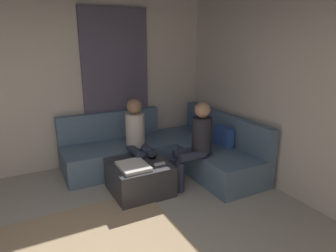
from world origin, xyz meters
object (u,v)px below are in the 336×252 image
sectional_couch (169,151)px  person_on_couch_side (138,137)px  ottoman (139,177)px  game_remote (160,164)px  person_on_couch_back (196,141)px  coffee_mug (145,152)px

sectional_couch → person_on_couch_side: size_ratio=2.12×
ottoman → game_remote: size_ratio=5.07×
sectional_couch → ottoman: bearing=-53.8°
person_on_couch_back → person_on_couch_side: size_ratio=1.00×
sectional_couch → game_remote: bearing=-35.6°
ottoman → coffee_mug: 0.38m
person_on_couch_back → person_on_couch_side: (-0.56, -0.64, 0.00)m
game_remote → sectional_couch: bearing=144.4°
game_remote → person_on_couch_back: size_ratio=0.12×
sectional_couch → ottoman: sectional_couch is taller
ottoman → coffee_mug: (-0.22, 0.18, 0.26)m
sectional_couch → coffee_mug: bearing=-60.2°
person_on_couch_side → game_remote: bearing=97.2°
game_remote → person_on_couch_back: (-0.01, 0.57, 0.23)m
ottoman → game_remote: bearing=50.7°
person_on_couch_side → coffee_mug: bearing=100.7°
ottoman → person_on_couch_side: (-0.39, 0.15, 0.45)m
sectional_couch → ottoman: 0.91m
ottoman → person_on_couch_back: person_on_couch_back is taller
game_remote → person_on_couch_side: bearing=-172.8°
sectional_couch → ottoman: size_ratio=3.36×
sectional_couch → person_on_couch_back: bearing=4.5°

